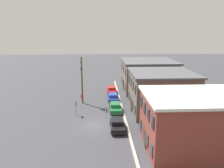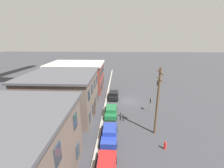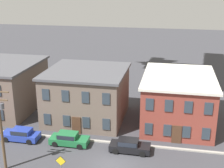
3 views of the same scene
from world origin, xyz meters
The scene contains 12 objects.
ground_plane centered at (0.00, 0.00, 0.00)m, with size 200.00×200.00×0.00m, color #38383D.
kerb_strip centered at (0.00, 4.50, 0.08)m, with size 56.00×0.36×0.16m, color #9E998E.
apartment_corner centered at (-19.60, 11.61, 3.42)m, with size 12.47×11.73×6.82m.
apartment_midblock centered at (-5.58, 10.89, 3.38)m, with size 10.37×10.30×6.74m.
apartment_far centered at (6.35, 11.83, 3.19)m, with size 9.02×12.18×6.36m.
car_red centered at (-16.80, 3.15, 0.75)m, with size 4.40×1.92×1.43m.
car_blue centered at (-11.45, 3.15, 0.75)m, with size 4.40×1.92×1.43m.
car_green centered at (-5.63, 3.24, 0.75)m, with size 4.40×1.92×1.43m.
car_black centered at (1.33, 3.05, 0.75)m, with size 4.40×1.92×1.43m.
caution_sign centered at (-4.16, -3.20, 1.66)m, with size 1.04×0.08×2.48m.
utility_pole centered at (-10.15, -2.66, 4.92)m, with size 2.40×0.44×8.74m.
fire_hydrant centered at (-13.11, -3.13, 0.48)m, with size 0.24×0.34×0.96m.
Camera 1 is at (29.21, 0.97, 13.22)m, focal length 35.00 mm.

